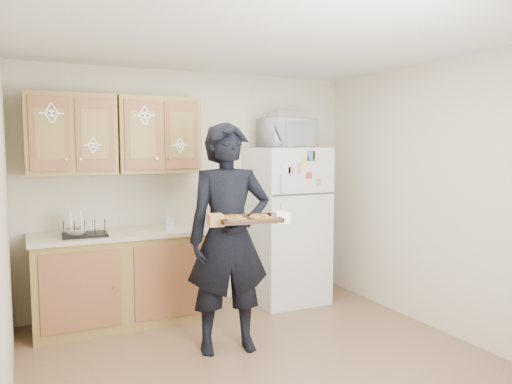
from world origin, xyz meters
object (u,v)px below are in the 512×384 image
(baking_tray, at_px, (249,220))
(microwave, at_px, (286,133))
(person, at_px, (229,238))
(dish_rack, at_px, (85,227))
(refrigerator, at_px, (287,225))

(baking_tray, height_order, microwave, microwave)
(person, xyz_separation_m, dish_rack, (-1.03, 0.94, 0.02))
(person, distance_m, baking_tray, 0.36)
(refrigerator, bearing_deg, person, -138.32)
(refrigerator, distance_m, microwave, 1.00)
(baking_tray, bearing_deg, person, 107.75)
(person, bearing_deg, dish_rack, 146.61)
(refrigerator, height_order, microwave, microwave)
(person, relative_size, microwave, 3.48)
(baking_tray, xyz_separation_m, microwave, (1.01, 1.22, 0.71))
(baking_tray, xyz_separation_m, dish_rack, (-1.08, 1.24, -0.17))
(refrigerator, distance_m, dish_rack, 2.13)
(person, bearing_deg, microwave, 50.19)
(microwave, bearing_deg, person, -146.13)
(baking_tray, bearing_deg, refrigerator, 59.36)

